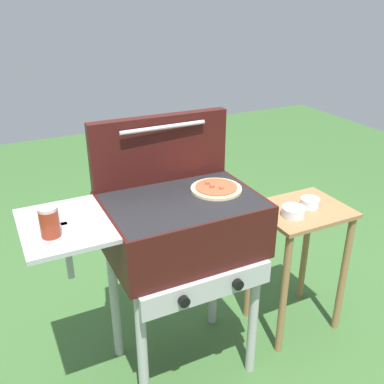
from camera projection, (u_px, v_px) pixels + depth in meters
ground_plane at (183, 360)px, 2.20m from camera, size 8.00×8.00×0.00m
grill at (179, 230)px, 1.87m from camera, size 0.96×0.53×0.90m
grill_lid_open at (160, 149)px, 1.93m from camera, size 0.63×0.09×0.30m
pizza_pepperoni at (216, 188)px, 1.89m from camera, size 0.22×0.22×0.03m
sauce_jar at (49, 222)px, 1.52m from camera, size 0.07×0.07×0.11m
prep_table at (299, 243)px, 2.25m from camera, size 0.44×0.36×0.71m
topping_bowl_near at (310, 203)px, 2.17m from camera, size 0.09×0.09×0.04m
topping_bowl_far at (293, 212)px, 2.09m from camera, size 0.11×0.11×0.04m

